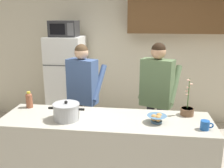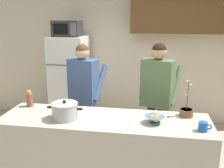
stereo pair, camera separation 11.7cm
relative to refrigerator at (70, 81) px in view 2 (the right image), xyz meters
The scene contains 11 objects.
back_wall_unit 1.45m from the refrigerator, 17.87° to the left, with size 6.00×0.48×2.60m.
kitchen_island 2.14m from the refrigerator, 61.22° to the right, with size 2.35×0.68×0.92m, color #BCB7A8.
refrigerator is the anchor object (origin of this frame).
microwave 0.97m from the refrigerator, 89.93° to the right, with size 0.48×0.37×0.28m.
person_near_pot 1.20m from the refrigerator, 61.67° to the right, with size 0.59×0.53×1.65m.
person_by_sink 1.95m from the refrigerator, 33.96° to the right, with size 0.62×0.56×1.69m.
cooking_pot 2.03m from the refrigerator, 72.99° to the right, with size 0.40×0.29×0.22m.
coffee_mug 2.87m from the refrigerator, 44.39° to the right, with size 0.13×0.09×0.10m.
bread_bowl 2.47m from the refrigerator, 50.27° to the right, with size 0.21×0.21×0.10m.
bottle_near_edge 1.63m from the refrigerator, 89.29° to the right, with size 0.08×0.08×0.21m.
potted_orchid 2.53m from the refrigerator, 40.35° to the right, with size 0.15×0.15×0.44m.
Camera 2 is at (0.51, -2.58, 2.04)m, focal length 40.68 mm.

